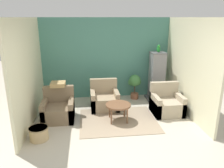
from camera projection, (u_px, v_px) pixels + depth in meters
The scene contains 14 objects.
ground_plane at pixel (121, 147), 4.47m from camera, with size 20.00×20.00×0.00m, color beige.
wall_back_accent at pixel (106, 59), 7.00m from camera, with size 4.15×0.06×2.55m.
wall_left at pixel (28, 72), 5.29m from camera, with size 0.06×3.03×2.55m.
wall_right at pixel (189, 67), 5.77m from camera, with size 0.06×3.03×2.55m.
area_rug at pixel (118, 120), 5.61m from camera, with size 1.94×1.59×0.01m.
coffee_table at pixel (118, 106), 5.49m from camera, with size 0.64×0.64×0.45m.
armchair_left at pixel (59, 110), 5.63m from camera, with size 0.79×0.76×0.82m.
armchair_right at pixel (167, 104), 5.99m from camera, with size 0.79×0.76×0.82m.
armchair_middle at pixel (104, 100), 6.31m from camera, with size 0.79×0.76×0.82m.
birdcage at pixel (157, 77), 6.86m from camera, with size 0.59×0.59×1.53m.
parrot at pixel (158, 49), 6.60m from camera, with size 0.11×0.20×0.23m.
potted_plant at pixel (135, 83), 6.99m from camera, with size 0.41×0.37×0.80m.
wicker_basket at pixel (39, 133), 4.70m from camera, with size 0.41×0.41×0.29m.
throw_pillow at pixel (58, 84), 5.71m from camera, with size 0.37×0.37×0.10m.
Camera 1 is at (-0.66, -3.84, 2.55)m, focal length 35.00 mm.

